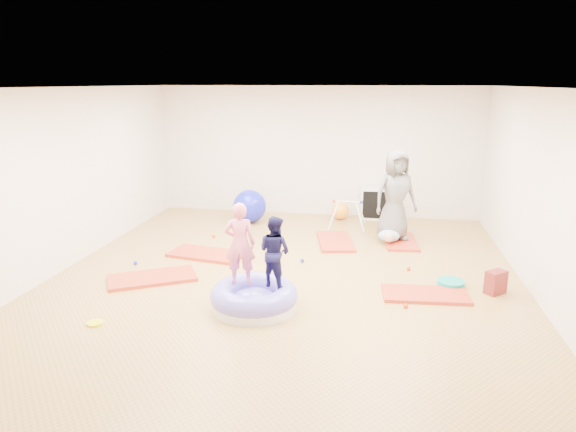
# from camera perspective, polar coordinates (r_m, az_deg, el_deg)

# --- Properties ---
(room) EXTENTS (7.01, 8.01, 2.81)m
(room) POSITION_cam_1_polar(r_m,az_deg,el_deg) (7.38, -0.40, 3.18)
(room) COLOR #AB7A4B
(room) RESTS_ON ground
(gym_mat_front_left) EXTENTS (1.42, 1.18, 0.05)m
(gym_mat_front_left) POSITION_cam_1_polar(r_m,az_deg,el_deg) (8.00, -14.85, -6.66)
(gym_mat_front_left) COLOR red
(gym_mat_front_left) RESTS_ON ground
(gym_mat_mid_left) EXTENTS (1.35, 0.84, 0.05)m
(gym_mat_mid_left) POSITION_cam_1_polar(r_m,az_deg,el_deg) (8.88, -9.00, -4.19)
(gym_mat_mid_left) COLOR red
(gym_mat_mid_left) RESTS_ON ground
(gym_mat_center_back) EXTENTS (0.83, 1.30, 0.05)m
(gym_mat_center_back) POSITION_cam_1_polar(r_m,az_deg,el_deg) (9.50, 5.27, -2.83)
(gym_mat_center_back) COLOR red
(gym_mat_center_back) RESTS_ON ground
(gym_mat_right) EXTENTS (1.21, 0.67, 0.05)m
(gym_mat_right) POSITION_cam_1_polar(r_m,az_deg,el_deg) (7.42, 15.01, -8.41)
(gym_mat_right) COLOR red
(gym_mat_right) RESTS_ON ground
(gym_mat_rear_right) EXTENTS (0.66, 1.18, 0.05)m
(gym_mat_rear_right) POSITION_cam_1_polar(r_m,az_deg,el_deg) (9.70, 12.35, -2.74)
(gym_mat_rear_right) COLOR red
(gym_mat_rear_right) RESTS_ON ground
(inflatable_cushion) EXTENTS (1.15, 1.15, 0.36)m
(inflatable_cushion) POSITION_cam_1_polar(r_m,az_deg,el_deg) (6.80, -3.78, -9.05)
(inflatable_cushion) COLOR silver
(inflatable_cushion) RESTS_ON ground
(child_pink) EXTENTS (0.43, 0.32, 1.10)m
(child_pink) POSITION_cam_1_polar(r_m,az_deg,el_deg) (6.70, -5.38, -2.66)
(child_pink) COLOR #EA6584
(child_pink) RESTS_ON inflatable_cushion
(child_navy) EXTENTS (0.57, 0.53, 0.94)m
(child_navy) POSITION_cam_1_polar(r_m,az_deg,el_deg) (6.62, -1.50, -3.55)
(child_navy) COLOR #110F35
(child_navy) RESTS_ON inflatable_cushion
(adult_caregiver) EXTENTS (0.95, 0.81, 1.65)m
(adult_caregiver) POSITION_cam_1_polar(r_m,az_deg,el_deg) (9.56, 11.85, 2.28)
(adult_caregiver) COLOR #5A5A5A
(adult_caregiver) RESTS_ON gym_mat_rear_right
(infant) EXTENTS (0.39, 0.40, 0.23)m
(infant) POSITION_cam_1_polar(r_m,az_deg,el_deg) (9.48, 11.14, -2.21)
(infant) COLOR #8CADCD
(infant) RESTS_ON gym_mat_rear_right
(ball_pit_balls) EXTENTS (4.94, 2.66, 0.06)m
(ball_pit_balls) POSITION_cam_1_polar(r_m,az_deg,el_deg) (8.13, 1.42, -5.77)
(ball_pit_balls) COLOR red
(ball_pit_balls) RESTS_ON ground
(exercise_ball_blue) EXTENTS (0.70, 0.70, 0.70)m
(exercise_ball_blue) POSITION_cam_1_polar(r_m,az_deg,el_deg) (10.78, -4.28, 1.09)
(exercise_ball_blue) COLOR #171DC4
(exercise_ball_blue) RESTS_ON ground
(exercise_ball_orange) EXTENTS (0.37, 0.37, 0.37)m
(exercise_ball_orange) POSITION_cam_1_polar(r_m,az_deg,el_deg) (11.07, 5.85, 0.56)
(exercise_ball_orange) COLOR orange
(exercise_ball_orange) RESTS_ON ground
(infant_play_gym) EXTENTS (0.73, 0.70, 0.56)m
(infant_play_gym) POSITION_cam_1_polar(r_m,az_deg,el_deg) (10.40, 6.62, 0.68)
(infant_play_gym) COLOR silver
(infant_play_gym) RESTS_ON ground
(cube_shelf) EXTENTS (0.68, 0.33, 0.68)m
(cube_shelf) POSITION_cam_1_polar(r_m,az_deg,el_deg) (11.20, 9.81, 1.38)
(cube_shelf) COLOR silver
(cube_shelf) RESTS_ON ground
(balance_disc) EXTENTS (0.39, 0.39, 0.09)m
(balance_disc) POSITION_cam_1_polar(r_m,az_deg,el_deg) (7.86, 17.63, -7.14)
(balance_disc) COLOR #0A9682
(balance_disc) RESTS_ON ground
(backpack) EXTENTS (0.33, 0.32, 0.33)m
(backpack) POSITION_cam_1_polar(r_m,az_deg,el_deg) (7.77, 22.08, -6.84)
(backpack) COLOR #A3120E
(backpack) RESTS_ON ground
(yellow_toy) EXTENTS (0.20, 0.20, 0.03)m
(yellow_toy) POSITION_cam_1_polar(r_m,az_deg,el_deg) (6.82, -20.64, -11.09)
(yellow_toy) COLOR #DAD900
(yellow_toy) RESTS_ON ground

